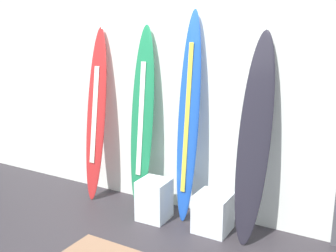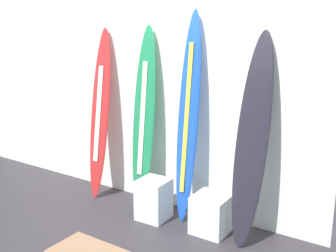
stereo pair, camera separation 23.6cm
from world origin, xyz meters
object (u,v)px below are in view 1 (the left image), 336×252
surfboard_crimson (96,116)px  surfboard_charcoal (254,140)px  surfboard_cobalt (189,118)px  display_block_center (154,200)px  surfboard_emerald (142,120)px  display_block_left (213,213)px

surfboard_crimson → surfboard_charcoal: bearing=-1.4°
surfboard_crimson → surfboard_charcoal: 1.87m
surfboard_crimson → surfboard_charcoal: surfboard_crimson is taller
surfboard_charcoal → surfboard_cobalt: bearing=174.5°
surfboard_crimson → display_block_center: surfboard_crimson is taller
display_block_center → surfboard_emerald: bearing=141.8°
surfboard_crimson → display_block_left: surfboard_crimson is taller
surfboard_charcoal → surfboard_crimson: bearing=178.6°
display_block_center → surfboard_crimson: bearing=168.2°
surfboard_cobalt → surfboard_charcoal: 0.71m
surfboard_crimson → surfboard_cobalt: bearing=1.0°
surfboard_emerald → surfboard_crimson: bearing=-176.6°
surfboard_emerald → surfboard_charcoal: (1.26, -0.08, -0.03)m
surfboard_emerald → display_block_center: size_ratio=4.69×
surfboard_emerald → surfboard_charcoal: surfboard_emerald is taller
surfboard_emerald → surfboard_cobalt: size_ratio=0.94×
display_block_left → display_block_center: 0.64m
surfboard_crimson → surfboard_emerald: size_ratio=0.99×
surfboard_emerald → display_block_center: 0.85m
surfboard_charcoal → surfboard_emerald: bearing=176.3°
surfboard_cobalt → display_block_left: size_ratio=5.69×
surfboard_charcoal → display_block_left: bearing=-168.7°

